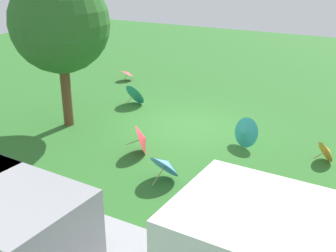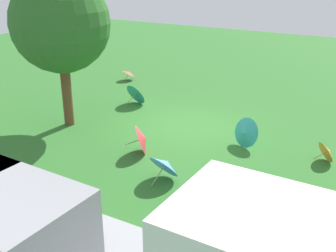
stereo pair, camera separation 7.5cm
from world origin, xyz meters
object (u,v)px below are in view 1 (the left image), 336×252
(parasol_teal_1, at_px, (136,93))
(parasol_red_2, at_px, (128,73))
(parasol_red_3, at_px, (143,139))
(parasol_orange_2, at_px, (327,151))
(park_bench, at_px, (320,218))
(parasol_teal_0, at_px, (245,132))
(parasol_blue_1, at_px, (166,164))
(shade_tree, at_px, (60,24))

(parasol_teal_1, height_order, parasol_red_2, parasol_teal_1)
(parasol_red_3, xyz_separation_m, parasol_orange_2, (-4.57, -1.98, -0.13))
(park_bench, distance_m, parasol_orange_2, 3.62)
(parasol_teal_1, relative_size, parasol_red_3, 1.06)
(park_bench, height_order, parasol_red_3, park_bench)
(parasol_teal_1, height_order, parasol_orange_2, parasol_teal_1)
(parasol_teal_1, distance_m, parasol_red_2, 3.42)
(parasol_teal_0, bearing_deg, parasol_red_2, -31.44)
(parasol_teal_0, relative_size, parasol_red_2, 1.14)
(parasol_blue_1, height_order, parasol_orange_2, parasol_blue_1)
(shade_tree, distance_m, parasol_red_3, 4.40)
(parasol_red_3, bearing_deg, parasol_orange_2, -156.56)
(parasol_red_2, xyz_separation_m, parasol_red_3, (-4.72, 6.12, 0.10))
(shade_tree, xyz_separation_m, parasol_teal_1, (-0.78, -2.85, -2.84))
(parasol_red_2, xyz_separation_m, parasol_orange_2, (-9.29, 4.13, -0.03))
(shade_tree, xyz_separation_m, parasol_red_2, (1.42, -5.47, -2.93))
(parasol_teal_0, xyz_separation_m, parasol_blue_1, (0.99, 2.84, -0.01))
(parasol_red_2, relative_size, parasol_red_3, 0.88)
(parasol_red_3, bearing_deg, park_bench, 162.33)
(parasol_teal_0, height_order, parasol_teal_1, parasol_teal_0)
(shade_tree, height_order, parasol_red_2, shade_tree)
(park_bench, distance_m, parasol_red_2, 12.44)
(parasol_blue_1, relative_size, parasol_teal_1, 0.97)
(parasol_blue_1, distance_m, parasol_red_2, 9.35)
(parasol_blue_1, distance_m, parasol_red_3, 1.66)
(shade_tree, bearing_deg, parasol_teal_1, -105.29)
(parasol_blue_1, xyz_separation_m, parasol_red_3, (1.31, -1.02, 0.01))
(parasol_teal_1, bearing_deg, parasol_blue_1, 130.43)
(parasol_red_3, bearing_deg, parasol_red_2, -52.32)
(parasol_teal_1, xyz_separation_m, parasol_orange_2, (-7.10, 1.51, -0.11))
(parasol_red_2, bearing_deg, parasol_red_3, 127.68)
(shade_tree, bearing_deg, parasol_orange_2, -170.38)
(parasol_teal_1, xyz_separation_m, parasol_red_2, (2.19, -2.62, -0.09))
(parasol_teal_0, distance_m, parasol_red_3, 2.93)
(parasol_red_3, bearing_deg, parasol_teal_1, -54.08)
(parasol_blue_1, bearing_deg, shade_tree, -19.79)
(parasol_teal_0, height_order, parasol_red_2, parasol_teal_0)
(parasol_red_3, distance_m, parasol_orange_2, 4.98)
(parasol_blue_1, bearing_deg, parasol_teal_0, -109.15)
(parasol_red_2, bearing_deg, parasol_orange_2, 156.01)
(parasol_blue_1, distance_m, parasol_orange_2, 4.43)
(parasol_blue_1, height_order, parasol_red_3, parasol_red_3)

